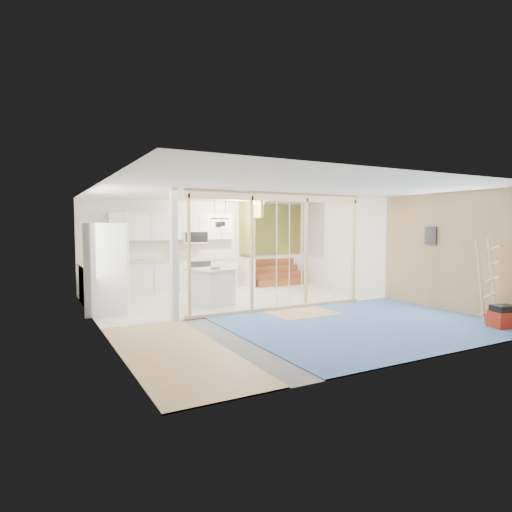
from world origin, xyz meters
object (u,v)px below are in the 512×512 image
fridge (108,269)px  island (211,287)px  ladder (488,281)px  toolbox (503,317)px

fridge → island: bearing=10.5°
island → ladder: size_ratio=0.70×
island → ladder: (3.95, -4.20, 0.39)m
fridge → toolbox: 7.80m
fridge → toolbox: size_ratio=3.74×
ladder → toolbox: bearing=-105.7°
island → ladder: 5.78m
toolbox → island: bearing=143.8°
toolbox → ladder: bearing=89.1°
toolbox → fridge: bearing=155.9°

